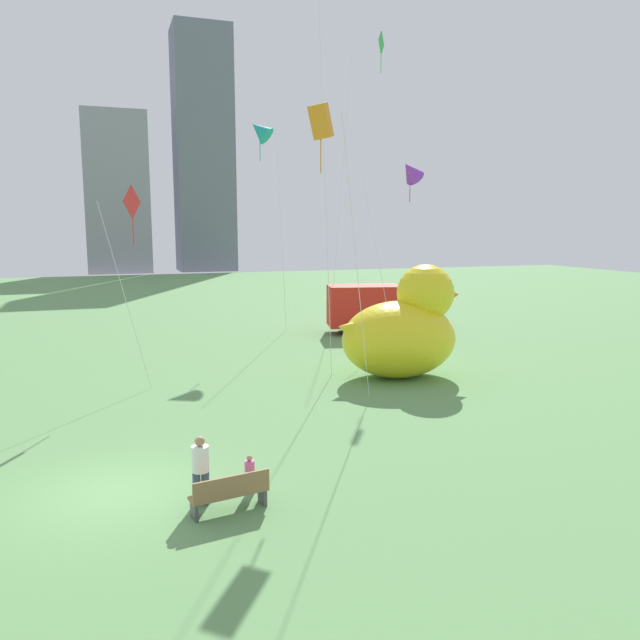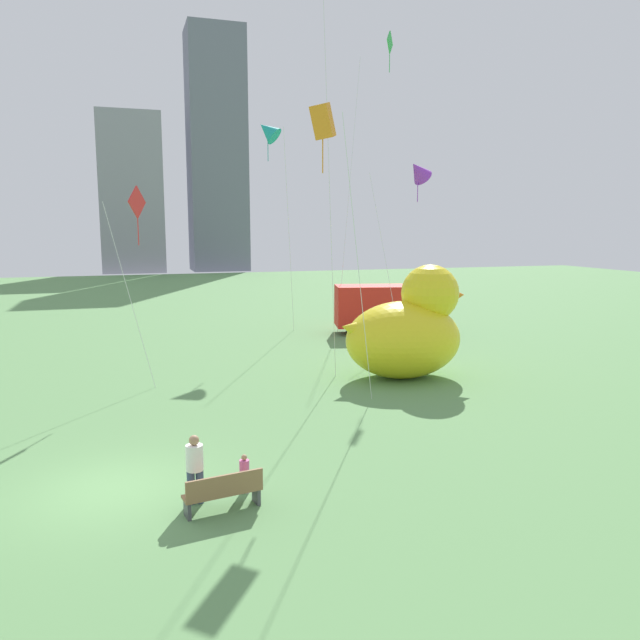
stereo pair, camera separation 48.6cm
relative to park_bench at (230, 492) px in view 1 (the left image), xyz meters
name	(u,v)px [view 1 (the left image)]	position (x,y,z in m)	size (l,w,h in m)	color
ground_plane	(113,492)	(-2.45, 1.99, -0.48)	(140.00, 140.00, 0.00)	#5E9054
park_bench	(230,492)	(0.00, 0.00, 0.00)	(1.81, 0.73, 0.90)	olive
person_adult	(201,467)	(-0.55, 0.63, 0.41)	(0.40, 0.40, 1.62)	#38476B
person_child	(250,473)	(0.62, 0.81, 0.05)	(0.24, 0.24, 0.96)	silver
giant_inflatable_duck	(404,330)	(9.31, 10.08, 1.53)	(5.71, 3.66, 4.73)	yellow
box_truck	(374,309)	(12.62, 20.44, 0.96)	(6.13, 3.54, 2.85)	red
kite_purple	(410,171)	(13.84, 18.55, 8.85)	(3.07, 3.99, 10.12)	silver
kite_red	(131,208)	(-1.29, 12.77, 6.52)	(1.67, 1.85, 7.88)	silver
kite_teal	(260,131)	(6.30, 22.51, 11.21)	(2.57, 2.50, 12.49)	silver
kite_orange	(321,123)	(4.71, 7.40, 9.25)	(2.46, 2.40, 10.43)	silver
kite_green	(376,62)	(13.38, 22.33, 15.46)	(3.80, 3.94, 17.65)	silver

